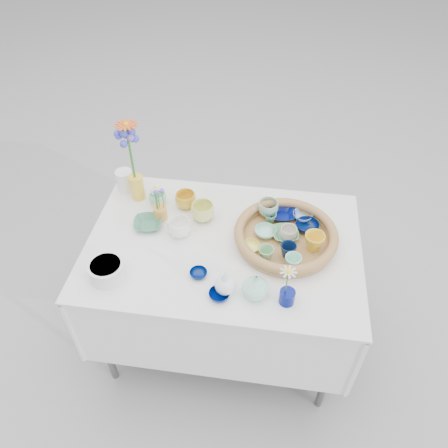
# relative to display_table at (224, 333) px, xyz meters

# --- Properties ---
(ground) EXTENTS (80.00, 80.00, 0.00)m
(ground) POSITION_rel_display_table_xyz_m (0.00, 0.00, 0.00)
(ground) COLOR #9C9C9A
(display_table) EXTENTS (1.26, 0.86, 0.77)m
(display_table) POSITION_rel_display_table_xyz_m (0.00, 0.00, 0.00)
(display_table) COLOR white
(display_table) RESTS_ON ground
(wicker_tray) EXTENTS (0.47, 0.47, 0.08)m
(wicker_tray) POSITION_rel_display_table_xyz_m (0.28, 0.05, 0.80)
(wicker_tray) COLOR olive
(wicker_tray) RESTS_ON display_table
(tray_ceramic_0) EXTENTS (0.14, 0.14, 0.03)m
(tray_ceramic_0) POSITION_rel_display_table_xyz_m (0.26, 0.20, 0.80)
(tray_ceramic_0) COLOR #05115E
(tray_ceramic_0) RESTS_ON wicker_tray
(tray_ceramic_1) EXTENTS (0.11, 0.11, 0.03)m
(tray_ceramic_1) POSITION_rel_display_table_xyz_m (0.38, 0.13, 0.80)
(tray_ceramic_1) COLOR #02113C
(tray_ceramic_1) RESTS_ON wicker_tray
(tray_ceramic_2) EXTENTS (0.09, 0.09, 0.08)m
(tray_ceramic_2) POSITION_rel_display_table_xyz_m (0.41, 0.01, 0.83)
(tray_ceramic_2) COLOR yellow
(tray_ceramic_2) RESTS_ON wicker_tray
(tray_ceramic_3) EXTENTS (0.14, 0.14, 0.03)m
(tray_ceramic_3) POSITION_rel_display_table_xyz_m (0.28, 0.07, 0.80)
(tray_ceramic_3) COLOR #5A9B6E
(tray_ceramic_3) RESTS_ON wicker_tray
(tray_ceramic_4) EXTENTS (0.09, 0.09, 0.06)m
(tray_ceramic_4) POSITION_rel_display_table_xyz_m (0.20, -0.08, 0.81)
(tray_ceramic_4) COLOR #7DB97E
(tray_ceramic_4) RESTS_ON wicker_tray
(tray_ceramic_5) EXTENTS (0.10, 0.10, 0.03)m
(tray_ceramic_5) POSITION_rel_display_table_xyz_m (0.19, 0.07, 0.80)
(tray_ceramic_5) COLOR #96D8C0
(tray_ceramic_5) RESTS_ON wicker_tray
(tray_ceramic_6) EXTENTS (0.11, 0.11, 0.08)m
(tray_ceramic_6) POSITION_rel_display_table_xyz_m (0.19, 0.21, 0.82)
(tray_ceramic_6) COLOR #94C3B4
(tray_ceramic_6) RESTS_ON wicker_tray
(tray_ceramic_7) EXTENTS (0.09, 0.09, 0.06)m
(tray_ceramic_7) POSITION_rel_display_table_xyz_m (0.29, 0.06, 0.81)
(tray_ceramic_7) COLOR beige
(tray_ceramic_7) RESTS_ON wicker_tray
(tray_ceramic_8) EXTENTS (0.13, 0.13, 0.03)m
(tray_ceramic_8) POSITION_rel_display_table_xyz_m (0.36, 0.20, 0.80)
(tray_ceramic_8) COLOR #8AB3F4
(tray_ceramic_8) RESTS_ON wicker_tray
(tray_ceramic_9) EXTENTS (0.09, 0.09, 0.07)m
(tray_ceramic_9) POSITION_rel_display_table_xyz_m (0.29, -0.05, 0.82)
(tray_ceramic_9) COLOR #091A3D
(tray_ceramic_9) RESTS_ON wicker_tray
(tray_ceramic_10) EXTENTS (0.11, 0.11, 0.03)m
(tray_ceramic_10) POSITION_rel_display_table_xyz_m (0.13, -0.04, 0.80)
(tray_ceramic_10) COLOR #EBDF53
(tray_ceramic_10) RESTS_ON wicker_tray
(tray_ceramic_11) EXTENTS (0.10, 0.10, 0.07)m
(tray_ceramic_11) POSITION_rel_display_table_xyz_m (0.32, -0.12, 0.82)
(tray_ceramic_11) COLOR #96E9CC
(tray_ceramic_11) RESTS_ON wicker_tray
(tray_ceramic_12) EXTENTS (0.08, 0.08, 0.06)m
(tray_ceramic_12) POSITION_rel_display_table_xyz_m (0.20, 0.15, 0.81)
(tray_ceramic_12) COLOR #467957
(tray_ceramic_12) RESTS_ON wicker_tray
(loose_ceramic_0) EXTENTS (0.13, 0.13, 0.08)m
(loose_ceramic_0) POSITION_rel_display_table_xyz_m (-0.22, 0.23, 0.81)
(loose_ceramic_0) COLOR gold
(loose_ceramic_0) RESTS_ON display_table
(loose_ceramic_1) EXTENTS (0.14, 0.14, 0.09)m
(loose_ceramic_1) POSITION_rel_display_table_xyz_m (-0.12, 0.15, 0.81)
(loose_ceramic_1) COLOR #DADA6F
(loose_ceramic_1) RESTS_ON display_table
(loose_ceramic_2) EXTENTS (0.16, 0.16, 0.03)m
(loose_ceramic_2) POSITION_rel_display_table_xyz_m (-0.37, 0.06, 0.78)
(loose_ceramic_2) COLOR #448364
(loose_ceramic_2) RESTS_ON display_table
(loose_ceramic_3) EXTENTS (0.13, 0.13, 0.08)m
(loose_ceramic_3) POSITION_rel_display_table_xyz_m (-0.21, 0.03, 0.81)
(loose_ceramic_3) COLOR white
(loose_ceramic_3) RESTS_ON display_table
(loose_ceramic_4) EXTENTS (0.09, 0.09, 0.02)m
(loose_ceramic_4) POSITION_rel_display_table_xyz_m (-0.08, -0.20, 0.78)
(loose_ceramic_4) COLOR #001353
(loose_ceramic_4) RESTS_ON display_table
(loose_ceramic_5) EXTENTS (0.09, 0.09, 0.07)m
(loose_ceramic_5) POSITION_rel_display_table_xyz_m (-0.37, 0.23, 0.80)
(loose_ceramic_5) COLOR #83D0AB
(loose_ceramic_5) RESTS_ON display_table
(loose_ceramic_6) EXTENTS (0.09, 0.09, 0.03)m
(loose_ceramic_6) POSITION_rel_display_table_xyz_m (0.03, -0.30, 0.78)
(loose_ceramic_6) COLOR #000E50
(loose_ceramic_6) RESTS_ON display_table
(fluted_bowl) EXTENTS (0.19, 0.19, 0.08)m
(fluted_bowl) POSITION_rel_display_table_xyz_m (-0.46, -0.26, 0.81)
(fluted_bowl) COLOR silver
(fluted_bowl) RESTS_ON display_table
(bud_vase_paleblue) EXTENTS (0.09, 0.09, 0.13)m
(bud_vase_paleblue) POSITION_rel_display_table_xyz_m (0.05, -0.27, 0.83)
(bud_vase_paleblue) COLOR white
(bud_vase_paleblue) RESTS_ON display_table
(bud_vase_seafoam) EXTENTS (0.12, 0.12, 0.12)m
(bud_vase_seafoam) POSITION_rel_display_table_xyz_m (0.17, -0.27, 0.82)
(bud_vase_seafoam) COLOR #A1EDD3
(bud_vase_seafoam) RESTS_ON display_table
(bud_vase_cobalt) EXTENTS (0.06, 0.06, 0.06)m
(bud_vase_cobalt) POSITION_rel_display_table_xyz_m (0.30, -0.29, 0.80)
(bud_vase_cobalt) COLOR #000964
(bud_vase_cobalt) RESTS_ON display_table
(single_daisy) EXTENTS (0.08, 0.08, 0.14)m
(single_daisy) POSITION_rel_display_table_xyz_m (0.29, -0.28, 0.89)
(single_daisy) COLOR silver
(single_daisy) RESTS_ON bud_vase_cobalt
(tall_vase_yellow) EXTENTS (0.08, 0.08, 0.13)m
(tall_vase_yellow) POSITION_rel_display_table_xyz_m (-0.48, 0.26, 0.83)
(tall_vase_yellow) COLOR yellow
(tall_vase_yellow) RESTS_ON display_table
(gerbera) EXTENTS (0.14, 0.14, 0.31)m
(gerbera) POSITION_rel_display_table_xyz_m (-0.48, 0.26, 1.04)
(gerbera) COLOR #DE5420
(gerbera) RESTS_ON tall_vase_yellow
(hydrangea) EXTENTS (0.10, 0.10, 0.32)m
(hydrangea) POSITION_rel_display_table_xyz_m (-0.48, 0.26, 1.01)
(hydrangea) COLOR #3E47CA
(hydrangea) RESTS_ON tall_vase_yellow
(white_pitcher) EXTENTS (0.13, 0.11, 0.12)m
(white_pitcher) POSITION_rel_display_table_xyz_m (-0.56, 0.32, 0.82)
(white_pitcher) COLOR white
(white_pitcher) RESTS_ON display_table
(daisy_cup) EXTENTS (0.08, 0.08, 0.07)m
(daisy_cup) POSITION_rel_display_table_xyz_m (-0.33, 0.13, 0.80)
(daisy_cup) COLOR gold
(daisy_cup) RESTS_ON display_table
(daisy_posy) EXTENTS (0.10, 0.10, 0.14)m
(daisy_posy) POSITION_rel_display_table_xyz_m (-0.32, 0.12, 0.91)
(daisy_posy) COLOR white
(daisy_posy) RESTS_ON daisy_cup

